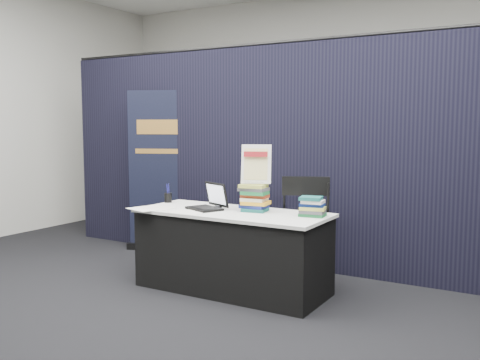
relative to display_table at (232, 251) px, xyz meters
name	(u,v)px	position (x,y,z in m)	size (l,w,h in m)	color
floor	(199,307)	(0.00, -0.55, -0.38)	(8.00, 8.00, 0.00)	black
wall_back	(355,111)	(0.00, 3.45, 1.37)	(8.00, 0.02, 3.50)	beige
drape_partition	(282,157)	(0.00, 1.05, 0.82)	(6.00, 0.08, 2.40)	black
display_table	(232,251)	(0.00, 0.00, 0.00)	(1.80, 0.75, 0.75)	black
laptop	(207,203)	(-0.27, -0.01, 0.43)	(0.39, 0.38, 0.25)	black
mouse	(218,207)	(-0.19, 0.05, 0.39)	(0.07, 0.12, 0.04)	black
brochure_left	(144,209)	(-0.79, -0.32, 0.38)	(0.31, 0.22, 0.00)	white
brochure_mid	(156,208)	(-0.73, -0.21, 0.38)	(0.33, 0.23, 0.00)	silver
brochure_right	(188,212)	(-0.32, -0.25, 0.38)	(0.31, 0.22, 0.00)	silver
pen_cup	(168,198)	(-0.86, 0.14, 0.42)	(0.08, 0.08, 0.10)	black
book_stack_tall	(254,198)	(0.18, 0.10, 0.50)	(0.25, 0.21, 0.25)	#165450
book_stack_short	(312,207)	(0.74, 0.12, 0.46)	(0.22, 0.18, 0.17)	#1C6A36
info_sign	(256,165)	(0.18, 0.14, 0.81)	(0.29, 0.21, 0.38)	black
pullup_banner	(160,180)	(-1.61, 0.93, 0.49)	(0.81, 0.41, 1.96)	black
stacking_chair	(297,228)	(0.52, 0.32, 0.21)	(0.62, 0.64, 1.06)	black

